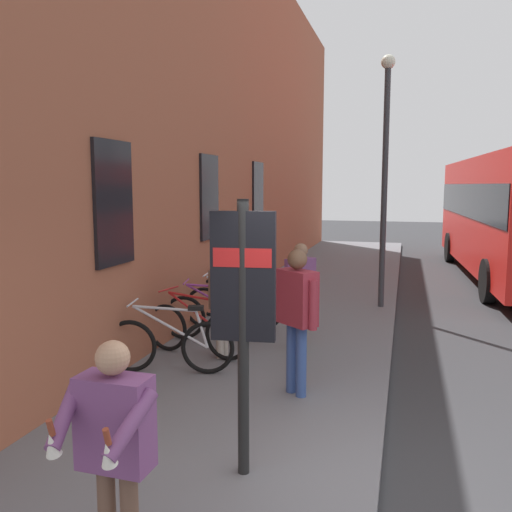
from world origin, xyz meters
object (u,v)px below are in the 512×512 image
object	(u,v)px
bicycle_beside_lamp	(234,307)
street_lamp	(385,160)
bicycle_end_of_row	(239,297)
pedestrian_near_bus	(222,295)
pedestrian_crossing_street	(297,307)
bicycle_by_door	(196,330)
tourist_with_hotdogs	(113,438)
pedestrian_by_facade	(300,285)
transit_info_sign	(243,294)
bicycle_under_window	(169,345)
bicycle_far_end	(216,316)

from	to	relation	value
bicycle_beside_lamp	street_lamp	world-z (taller)	street_lamp
street_lamp	bicycle_end_of_row	bearing A→B (deg)	122.70
pedestrian_near_bus	pedestrian_crossing_street	size ratio (longest dim) A/B	0.86
street_lamp	bicycle_by_door	bearing A→B (deg)	148.58
pedestrian_near_bus	tourist_with_hotdogs	world-z (taller)	tourist_with_hotdogs
bicycle_end_of_row	street_lamp	bearing A→B (deg)	-57.30
pedestrian_by_facade	bicycle_beside_lamp	bearing A→B (deg)	57.04
transit_info_sign	pedestrian_by_facade	size ratio (longest dim) A/B	1.46
bicycle_end_of_row	pedestrian_by_facade	xyz separation A→B (m)	(-1.69, -1.51, 0.61)
bicycle_beside_lamp	pedestrian_by_facade	xyz separation A→B (m)	(-0.87, -1.34, 0.61)
bicycle_by_door	pedestrian_crossing_street	xyz separation A→B (m)	(-1.07, -1.71, 0.69)
bicycle_under_window	pedestrian_crossing_street	world-z (taller)	pedestrian_crossing_street
bicycle_far_end	pedestrian_crossing_street	bearing A→B (deg)	-138.46
bicycle_by_door	bicycle_far_end	distance (m)	0.87
bicycle_far_end	bicycle_beside_lamp	size ratio (longest dim) A/B	0.99
pedestrian_by_facade	tourist_with_hotdogs	distance (m)	5.18
bicycle_end_of_row	transit_info_sign	distance (m)	5.77
bicycle_under_window	street_lamp	size ratio (longest dim) A/B	0.35
bicycle_beside_lamp	tourist_with_hotdogs	distance (m)	6.20
pedestrian_crossing_street	tourist_with_hotdogs	world-z (taller)	pedestrian_crossing_street
bicycle_far_end	pedestrian_near_bus	world-z (taller)	pedestrian_near_bus
pedestrian_near_bus	pedestrian_by_facade	world-z (taller)	pedestrian_by_facade
bicycle_beside_lamp	pedestrian_near_bus	distance (m)	1.66
bicycle_end_of_row	pedestrian_near_bus	world-z (taller)	pedestrian_near_bus
transit_info_sign	tourist_with_hotdogs	bearing A→B (deg)	166.03
transit_info_sign	tourist_with_hotdogs	world-z (taller)	transit_info_sign
pedestrian_crossing_street	bicycle_by_door	bearing A→B (deg)	58.10
transit_info_sign	pedestrian_crossing_street	bearing A→B (deg)	-2.78
transit_info_sign	tourist_with_hotdogs	size ratio (longest dim) A/B	1.51
transit_info_sign	pedestrian_near_bus	xyz separation A→B (m)	(3.01, 1.24, -0.67)
bicycle_by_door	transit_info_sign	world-z (taller)	transit_info_sign
tourist_with_hotdogs	street_lamp	size ratio (longest dim) A/B	0.31
pedestrian_near_bus	pedestrian_crossing_street	world-z (taller)	pedestrian_crossing_street
pedestrian_by_facade	street_lamp	size ratio (longest dim) A/B	0.32
pedestrian_near_bus	bicycle_end_of_row	bearing A→B (deg)	11.42
bicycle_by_door	transit_info_sign	distance (m)	3.58
bicycle_end_of_row	pedestrian_near_bus	size ratio (longest dim) A/B	1.16
bicycle_far_end	pedestrian_by_facade	xyz separation A→B (m)	(-0.15, -1.42, 0.61)
bicycle_by_door	bicycle_far_end	size ratio (longest dim) A/B	1.00
pedestrian_by_facade	street_lamp	xyz separation A→B (m)	(3.35, -1.07, 2.00)
bicycle_beside_lamp	street_lamp	size ratio (longest dim) A/B	0.35
bicycle_under_window	street_lamp	bearing A→B (deg)	-27.72
transit_info_sign	street_lamp	distance (m)	7.22
bicycle_by_door	bicycle_end_of_row	distance (m)	2.42
bicycle_under_window	bicycle_by_door	distance (m)	0.80
tourist_with_hotdogs	street_lamp	bearing A→B (deg)	-8.25
bicycle_beside_lamp	tourist_with_hotdogs	world-z (taller)	tourist_with_hotdogs
bicycle_far_end	pedestrian_by_facade	distance (m)	1.55
bicycle_far_end	pedestrian_crossing_street	distance (m)	2.68
bicycle_under_window	bicycle_beside_lamp	xyz separation A→B (m)	(2.39, -0.14, 0.00)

